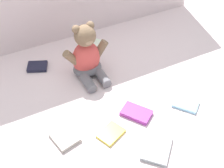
# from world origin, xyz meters

# --- Properties ---
(ground_plane) EXTENTS (3.20, 3.20, 0.00)m
(ground_plane) POSITION_xyz_m (0.00, 0.00, 0.00)
(ground_plane) COLOR silver
(teddy_bear) EXTENTS (0.23, 0.20, 0.27)m
(teddy_bear) POSITION_xyz_m (-0.03, 0.11, 0.10)
(teddy_bear) COLOR #D84C47
(teddy_bear) RESTS_ON ground_plane
(book_case_2) EXTENTS (0.11, 0.10, 0.02)m
(book_case_2) POSITION_xyz_m (-0.24, 0.26, 0.01)
(book_case_2) COLOR #1B1C2F
(book_case_2) RESTS_ON ground_plane
(book_case_3) EXTENTS (0.11, 0.12, 0.02)m
(book_case_3) POSITION_xyz_m (-0.27, -0.20, 0.01)
(book_case_3) COLOR #A49D92
(book_case_3) RESTS_ON ground_plane
(book_case_4) EXTENTS (0.13, 0.14, 0.02)m
(book_case_4) POSITION_xyz_m (0.05, -0.22, 0.01)
(book_case_4) COLOR purple
(book_case_4) RESTS_ON ground_plane
(book_case_5) EXTENTS (0.16, 0.16, 0.02)m
(book_case_5) POSITION_xyz_m (0.03, -0.40, 0.01)
(book_case_5) COLOR #90999D
(book_case_5) RESTS_ON ground_plane
(book_case_6) EXTENTS (0.12, 0.13, 0.01)m
(book_case_6) POSITION_xyz_m (0.26, -0.27, 0.01)
(book_case_6) COLOR #84BEDF
(book_case_6) RESTS_ON ground_plane
(book_case_7) EXTENTS (0.12, 0.11, 0.01)m
(book_case_7) POSITION_xyz_m (-0.10, -0.26, 0.01)
(book_case_7) COLOR yellow
(book_case_7) RESTS_ON ground_plane
(book_case_8) EXTENTS (0.16, 0.17, 0.01)m
(book_case_8) POSITION_xyz_m (0.08, 0.32, 0.01)
(book_case_8) COLOR white
(book_case_8) RESTS_ON ground_plane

